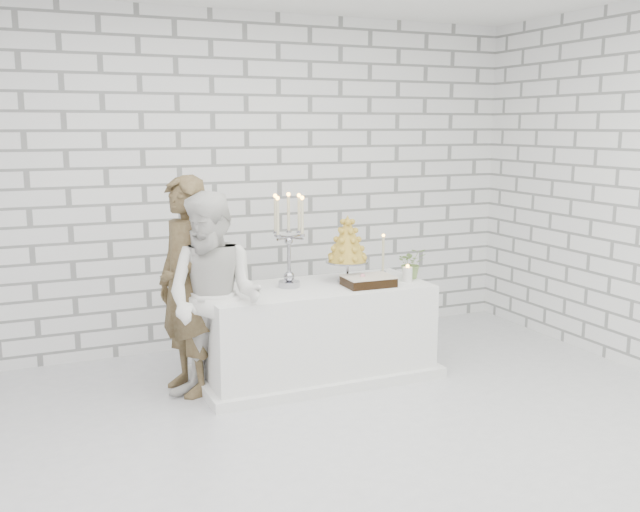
# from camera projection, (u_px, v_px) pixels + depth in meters

# --- Properties ---
(ground) EXTENTS (6.00, 5.00, 0.01)m
(ground) POSITION_uv_depth(u_px,v_px,m) (329.00, 457.00, 4.38)
(ground) COLOR silver
(ground) RESTS_ON ground
(wall_back) EXTENTS (6.00, 0.01, 3.00)m
(wall_back) POSITION_uv_depth(u_px,v_px,m) (214.00, 183.00, 6.36)
(wall_back) COLOR white
(wall_back) RESTS_ON ground
(cake_table) EXTENTS (1.80, 0.80, 0.75)m
(cake_table) POSITION_uv_depth(u_px,v_px,m) (315.00, 331.00, 5.73)
(cake_table) COLOR white
(cake_table) RESTS_ON ground
(groom) EXTENTS (0.55, 0.69, 1.65)m
(groom) POSITION_uv_depth(u_px,v_px,m) (186.00, 286.00, 5.32)
(groom) COLOR #4C3B22
(groom) RESTS_ON ground
(bride) EXTENTS (0.95, 0.94, 1.55)m
(bride) POSITION_uv_depth(u_px,v_px,m) (214.00, 300.00, 5.10)
(bride) COLOR white
(bride) RESTS_ON ground
(candelabra) EXTENTS (0.37, 0.37, 0.75)m
(candelabra) POSITION_uv_depth(u_px,v_px,m) (289.00, 240.00, 5.56)
(candelabra) COLOR #A0A0AA
(candelabra) RESTS_ON cake_table
(croquembouche) EXTENTS (0.43, 0.43, 0.55)m
(croquembouche) POSITION_uv_depth(u_px,v_px,m) (347.00, 248.00, 5.78)
(croquembouche) COLOR olive
(croquembouche) RESTS_ON cake_table
(chocolate_cake) EXTENTS (0.39, 0.29, 0.08)m
(chocolate_cake) POSITION_uv_depth(u_px,v_px,m) (368.00, 281.00, 5.66)
(chocolate_cake) COLOR black
(chocolate_cake) RESTS_ON cake_table
(pillar_candle) EXTENTS (0.10, 0.10, 0.12)m
(pillar_candle) POSITION_uv_depth(u_px,v_px,m) (407.00, 274.00, 5.81)
(pillar_candle) COLOR white
(pillar_candle) RESTS_ON cake_table
(extra_taper) EXTENTS (0.07, 0.07, 0.32)m
(extra_taper) POSITION_uv_depth(u_px,v_px,m) (383.00, 255.00, 6.12)
(extra_taper) COLOR beige
(extra_taper) RESTS_ON cake_table
(flowers) EXTENTS (0.28, 0.27, 0.26)m
(flowers) POSITION_uv_depth(u_px,v_px,m) (412.00, 263.00, 5.93)
(flowers) COLOR #507831
(flowers) RESTS_ON cake_table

